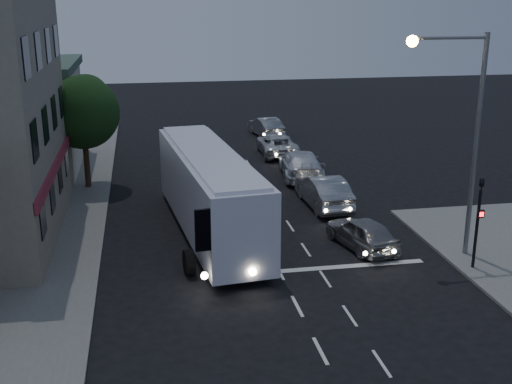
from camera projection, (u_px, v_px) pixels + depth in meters
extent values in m
plane|color=black|center=(291.00, 294.00, 23.46)|extent=(120.00, 120.00, 0.00)
cube|color=silver|center=(320.00, 351.00, 19.69)|extent=(0.12, 1.60, 0.01)
cube|color=silver|center=(297.00, 306.00, 22.51)|extent=(0.12, 1.60, 0.01)
cube|color=silver|center=(279.00, 271.00, 25.34)|extent=(0.12, 1.60, 0.01)
cube|color=silver|center=(265.00, 244.00, 28.16)|extent=(0.12, 1.60, 0.01)
cube|color=silver|center=(253.00, 221.00, 30.98)|extent=(0.12, 1.60, 0.01)
cube|color=silver|center=(243.00, 202.00, 33.80)|extent=(0.12, 1.60, 0.01)
cube|color=silver|center=(235.00, 186.00, 36.62)|extent=(0.12, 1.60, 0.01)
cube|color=silver|center=(228.00, 172.00, 39.44)|extent=(0.12, 1.60, 0.01)
cube|color=silver|center=(382.00, 363.00, 19.02)|extent=(0.10, 1.50, 0.01)
cube|color=silver|center=(350.00, 316.00, 21.84)|extent=(0.10, 1.50, 0.01)
cube|color=silver|center=(325.00, 279.00, 24.67)|extent=(0.10, 1.50, 0.01)
cube|color=silver|center=(306.00, 250.00, 27.49)|extent=(0.10, 1.50, 0.01)
cube|color=silver|center=(290.00, 226.00, 30.31)|extent=(0.10, 1.50, 0.01)
cube|color=silver|center=(277.00, 206.00, 33.13)|extent=(0.10, 1.50, 0.01)
cube|color=silver|center=(266.00, 189.00, 35.95)|extent=(0.10, 1.50, 0.01)
cube|color=silver|center=(256.00, 175.00, 38.77)|extent=(0.10, 1.50, 0.01)
cube|color=silver|center=(248.00, 163.00, 41.59)|extent=(0.10, 1.50, 0.01)
cube|color=silver|center=(328.00, 268.00, 25.67)|extent=(8.00, 0.35, 0.01)
cube|color=white|center=(209.00, 191.00, 28.76)|extent=(3.93, 12.68, 3.33)
cube|color=white|center=(209.00, 154.00, 28.26)|extent=(3.47, 12.22, 0.19)
cube|color=black|center=(228.00, 228.00, 22.79)|extent=(2.39, 0.38, 1.56)
cube|color=black|center=(236.00, 172.00, 29.27)|extent=(1.16, 10.34, 0.94)
cube|color=black|center=(179.00, 175.00, 28.83)|extent=(1.16, 10.34, 0.94)
cube|color=#9D2B0D|center=(235.00, 193.00, 30.10)|extent=(0.65, 5.69, 1.46)
cube|color=#9D2B0D|center=(179.00, 196.00, 29.66)|extent=(0.65, 5.69, 1.46)
cylinder|color=black|center=(189.00, 262.00, 24.88)|extent=(0.47, 1.07, 1.04)
cylinder|color=black|center=(255.00, 258.00, 25.32)|extent=(0.47, 1.07, 1.04)
cylinder|color=black|center=(178.00, 207.00, 31.43)|extent=(0.47, 1.07, 1.04)
cylinder|color=black|center=(230.00, 204.00, 31.87)|extent=(0.47, 1.07, 1.04)
cylinder|color=black|center=(176.00, 196.00, 33.09)|extent=(0.47, 1.07, 1.04)
cylinder|color=black|center=(226.00, 193.00, 33.53)|extent=(0.47, 1.07, 1.04)
cylinder|color=#FFF2CC|center=(205.00, 276.00, 23.10)|extent=(0.27, 0.08, 0.27)
cylinder|color=#FFF2CC|center=(253.00, 272.00, 23.40)|extent=(0.27, 0.08, 0.27)
imported|color=gray|center=(362.00, 233.00, 27.50)|extent=(2.50, 4.34, 1.39)
imported|color=#A7A7A7|center=(324.00, 191.00, 32.87)|extent=(1.91, 5.02, 1.63)
imported|color=silver|center=(301.00, 164.00, 38.05)|extent=(2.93, 5.85, 1.63)
imported|color=silver|center=(277.00, 145.00, 43.54)|extent=(2.54, 5.18, 1.42)
imported|color=#989898|center=(266.00, 127.00, 49.22)|extent=(2.23, 4.68, 1.48)
cylinder|color=black|center=(477.00, 229.00, 24.98)|extent=(0.12, 0.12, 3.20)
imported|color=black|center=(482.00, 179.00, 24.38)|extent=(0.15, 0.18, 0.90)
cube|color=black|center=(481.00, 214.00, 24.61)|extent=(0.25, 0.12, 0.30)
cube|color=#FF0C0C|center=(482.00, 214.00, 24.54)|extent=(0.16, 0.02, 0.18)
cylinder|color=slate|center=(476.00, 148.00, 25.51)|extent=(0.20, 0.20, 9.00)
cylinder|color=slate|center=(450.00, 38.00, 23.99)|extent=(3.00, 0.12, 0.12)
sphere|color=#FFBF59|center=(412.00, 41.00, 23.76)|extent=(0.44, 0.44, 0.44)
cube|color=maroon|center=(55.00, 167.00, 28.54)|extent=(0.15, 12.00, 0.50)
cube|color=black|center=(43.00, 217.00, 24.54)|extent=(0.06, 1.30, 1.50)
cube|color=black|center=(52.00, 194.00, 27.37)|extent=(0.06, 1.30, 1.50)
cube|color=black|center=(60.00, 175.00, 30.19)|extent=(0.06, 1.30, 1.50)
cube|color=black|center=(66.00, 160.00, 33.01)|extent=(0.06, 1.30, 1.50)
cube|color=black|center=(35.00, 140.00, 23.66)|extent=(0.06, 1.30, 1.50)
cube|color=black|center=(45.00, 125.00, 26.48)|extent=(0.06, 1.30, 1.50)
cube|color=black|center=(54.00, 112.00, 29.30)|extent=(0.06, 1.30, 1.50)
cube|color=black|center=(61.00, 102.00, 32.12)|extent=(0.06, 1.30, 1.50)
cube|color=black|center=(26.00, 58.00, 22.77)|extent=(0.06, 1.30, 1.50)
cube|color=black|center=(38.00, 51.00, 25.59)|extent=(0.06, 1.30, 1.50)
cube|color=black|center=(48.00, 45.00, 28.41)|extent=(0.06, 1.30, 1.50)
cube|color=black|center=(56.00, 41.00, 31.23)|extent=(0.06, 1.30, 1.50)
cube|color=beige|center=(1.00, 120.00, 39.06)|extent=(9.00, 9.00, 6.00)
cylinder|color=black|center=(87.00, 162.00, 35.73)|extent=(0.32, 0.32, 2.80)
sphere|color=#123F0E|center=(83.00, 112.00, 34.90)|extent=(4.00, 4.00, 4.00)
sphere|color=#1E311A|center=(86.00, 98.00, 35.29)|extent=(2.60, 2.60, 2.60)
sphere|color=#123F0E|center=(75.00, 107.00, 34.16)|extent=(2.40, 2.40, 2.40)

